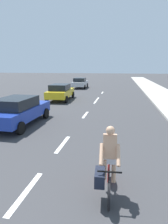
# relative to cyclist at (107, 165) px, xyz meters

# --- Properties ---
(ground_plane) EXTENTS (160.00, 160.00, 0.00)m
(ground_plane) POSITION_rel_cyclist_xyz_m (-2.08, 14.79, -0.83)
(ground_plane) COLOR #38383A
(sidewalk_strip) EXTENTS (3.60, 80.00, 0.14)m
(sidewalk_strip) POSITION_rel_cyclist_xyz_m (4.91, 16.79, -0.76)
(sidewalk_strip) COLOR #B2ADA3
(sidewalk_strip) RESTS_ON ground
(lane_stripe_1) EXTENTS (0.16, 1.80, 0.01)m
(lane_stripe_1) POSITION_rel_cyclist_xyz_m (-2.08, -0.35, -0.83)
(lane_stripe_1) COLOR white
(lane_stripe_1) RESTS_ON ground
(lane_stripe_2) EXTENTS (0.16, 1.80, 0.01)m
(lane_stripe_2) POSITION_rel_cyclist_xyz_m (-2.08, 2.86, -0.83)
(lane_stripe_2) COLOR white
(lane_stripe_2) RESTS_ON ground
(lane_stripe_3) EXTENTS (0.16, 1.80, 0.01)m
(lane_stripe_3) POSITION_rel_cyclist_xyz_m (-2.08, 7.99, -0.83)
(lane_stripe_3) COLOR white
(lane_stripe_3) RESTS_ON ground
(lane_stripe_4) EXTENTS (0.16, 1.80, 0.01)m
(lane_stripe_4) POSITION_rel_cyclist_xyz_m (-2.08, 13.08, -0.83)
(lane_stripe_4) COLOR white
(lane_stripe_4) RESTS_ON ground
(lane_stripe_5) EXTENTS (0.16, 1.80, 0.01)m
(lane_stripe_5) POSITION_rel_cyclist_xyz_m (-2.08, 14.76, -0.83)
(lane_stripe_5) COLOR white
(lane_stripe_5) RESTS_ON ground
(lane_stripe_6) EXTENTS (0.16, 1.80, 0.01)m
(lane_stripe_6) POSITION_rel_cyclist_xyz_m (-2.08, 19.69, -0.83)
(lane_stripe_6) COLOR white
(lane_stripe_6) RESTS_ON ground
(cyclist) EXTENTS (0.65, 1.71, 1.82)m
(cyclist) POSITION_rel_cyclist_xyz_m (0.00, 0.00, 0.00)
(cyclist) COLOR black
(cyclist) RESTS_ON ground
(parked_car_blue) EXTENTS (2.12, 4.52, 1.57)m
(parked_car_blue) POSITION_rel_cyclist_xyz_m (-5.35, 5.09, 0.01)
(parked_car_blue) COLOR #1E389E
(parked_car_blue) RESTS_ON ground
(parked_car_yellow) EXTENTS (2.20, 4.49, 1.57)m
(parked_car_yellow) POSITION_rel_cyclist_xyz_m (-5.60, 13.38, 0.01)
(parked_car_yellow) COLOR gold
(parked_car_yellow) RESTS_ON ground
(parked_car_silver) EXTENTS (2.23, 4.55, 1.57)m
(parked_car_silver) POSITION_rel_cyclist_xyz_m (-6.04, 24.38, 0.01)
(parked_car_silver) COLOR #B7BABF
(parked_car_silver) RESTS_ON ground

